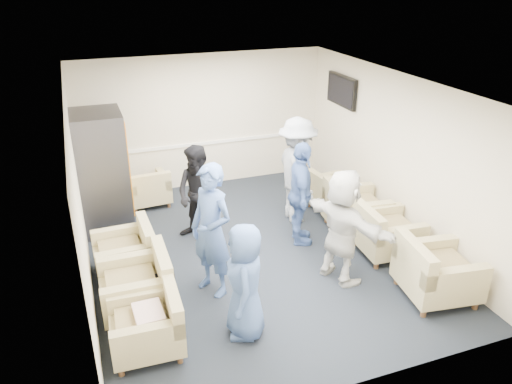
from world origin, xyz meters
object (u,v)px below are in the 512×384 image
object	(u,v)px
person_back_left	(199,195)
person_mid_right	(301,194)
armchair_right_near	(433,273)
person_back_right	(297,171)
armchair_right_midfar	(353,211)
armchair_left_mid	(141,287)
vending_machine	(103,172)
person_mid_left	(212,231)
armchair_left_far	(128,254)
armchair_right_midnear	(384,234)
armchair_right_far	(332,195)
person_front_right	(342,226)
armchair_corner	(148,190)
armchair_left_near	(151,326)
person_front_left	(245,282)

from	to	relation	value
person_back_left	person_mid_right	size ratio (longest dim) A/B	0.95
armchair_right_near	person_mid_right	distance (m)	2.35
armchair_right_near	person_back_right	size ratio (longest dim) A/B	0.56
armchair_right_midfar	person_back_left	distance (m)	2.65
person_back_right	armchair_left_mid	bearing A→B (deg)	123.80
armchair_right_near	person_back_right	distance (m)	2.96
armchair_left_mid	person_back_right	world-z (taller)	person_back_right
vending_machine	person_mid_left	xyz separation A→B (m)	(1.22, -2.50, -0.08)
armchair_left_far	armchair_right_midfar	world-z (taller)	armchair_right_midfar
vending_machine	armchair_right_near	bearing A→B (deg)	-42.63
armchair_right_midnear	armchair_right_midfar	xyz separation A→B (m)	(-0.06, 0.86, 0.02)
armchair_right_far	person_mid_left	distance (m)	3.30
armchair_right_midnear	person_front_right	xyz separation A→B (m)	(-0.99, -0.37, 0.50)
armchair_left_far	vending_machine	distance (m)	1.80
armchair_right_far	person_front_right	distance (m)	2.31
person_back_right	armchair_right_far	bearing A→B (deg)	-79.48
armchair_right_near	armchair_right_far	distance (m)	2.88
armchair_right_near	person_back_left	bearing A→B (deg)	52.37
person_front_right	armchair_left_far	bearing A→B (deg)	49.71
armchair_corner	armchair_right_far	bearing A→B (deg)	151.96
armchair_right_midfar	armchair_right_far	bearing A→B (deg)	4.81
armchair_left_mid	armchair_right_far	size ratio (longest dim) A/B	0.99
armchair_left_far	person_front_right	bearing A→B (deg)	65.84
armchair_left_near	vending_machine	world-z (taller)	vending_machine
armchair_left_far	person_front_left	size ratio (longest dim) A/B	0.57
armchair_left_far	armchair_right_near	world-z (taller)	armchair_right_near
armchair_corner	person_back_left	distance (m)	1.83
armchair_right_midnear	person_back_left	xyz separation A→B (m)	(-2.61, 1.45, 0.47)
armchair_right_midnear	armchair_right_midfar	bearing A→B (deg)	7.96
armchair_left_near	person_mid_right	distance (m)	3.28
armchair_right_midnear	person_mid_right	xyz separation A→B (m)	(-1.09, 0.81, 0.51)
armchair_left_mid	armchair_right_far	xyz separation A→B (m)	(3.78, 1.80, -0.03)
armchair_left_mid	person_mid_left	distance (m)	1.19
person_mid_left	armchair_right_midfar	bearing A→B (deg)	78.72
armchair_right_near	person_mid_left	distance (m)	3.09
person_back_left	person_front_right	distance (m)	2.44
person_back_right	armchair_corner	bearing A→B (deg)	62.11
armchair_left_near	person_front_left	size ratio (longest dim) A/B	0.56
person_mid_right	armchair_left_far	bearing A→B (deg)	108.14
armchair_right_near	person_front_left	size ratio (longest dim) A/B	0.70
person_front_right	person_mid_left	bearing A→B (deg)	61.41
armchair_right_far	person_front_left	distance (m)	3.80
person_mid_left	vending_machine	bearing A→B (deg)	176.80
armchair_right_near	person_back_left	distance (m)	3.75
armchair_right_far	vending_machine	size ratio (longest dim) A/B	0.44
armchair_right_near	person_front_left	distance (m)	2.70
person_mid_left	person_back_left	world-z (taller)	person_mid_left
person_front_left	person_back_left	xyz separation A→B (m)	(0.06, 2.48, 0.07)
armchair_left_near	armchair_corner	bearing A→B (deg)	173.81
armchair_left_near	armchair_left_far	xyz separation A→B (m)	(-0.05, 1.76, 0.01)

